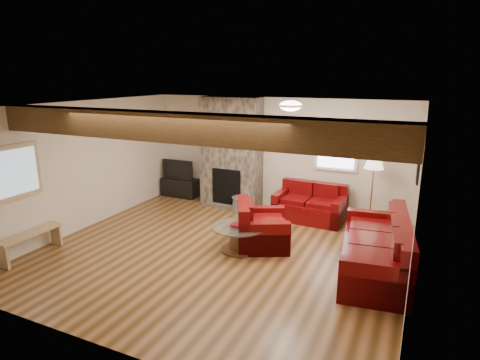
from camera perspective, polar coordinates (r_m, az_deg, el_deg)
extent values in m
plane|color=#4E3314|center=(7.04, -2.85, -10.25)|extent=(8.00, 8.00, 0.00)
plane|color=white|center=(6.40, -3.14, 10.49)|extent=(8.00, 8.00, 0.00)
plane|color=beige|center=(9.07, 5.13, 3.73)|extent=(8.00, 0.00, 8.00)
plane|color=beige|center=(4.50, -19.70, -8.66)|extent=(8.00, 0.00, 8.00)
plane|color=beige|center=(8.40, -21.42, 1.88)|extent=(0.00, 7.50, 7.50)
plane|color=beige|center=(5.90, 23.84, -3.53)|extent=(0.00, 7.50, 7.50)
cube|color=#372410|center=(5.35, -9.43, 7.45)|extent=(6.00, 0.36, 0.38)
cube|color=#332E27|center=(9.23, -1.26, 3.97)|extent=(1.40, 0.50, 2.50)
cube|color=black|center=(9.19, -1.92, -1.20)|extent=(0.70, 0.06, 0.90)
cube|color=#332E27|center=(9.27, -2.04, -3.72)|extent=(1.00, 0.25, 0.08)
cylinder|color=#472E17|center=(7.09, -0.14, -9.85)|extent=(0.62, 0.62, 0.04)
cylinder|color=#472E17|center=(7.02, -0.14, -8.46)|extent=(0.33, 0.33, 0.41)
cylinder|color=white|center=(6.93, -0.14, -6.64)|extent=(0.93, 0.93, 0.02)
cube|color=maroon|center=(6.92, -0.14, -6.44)|extent=(0.26, 0.19, 0.03)
cube|color=black|center=(10.19, -8.50, -1.04)|extent=(0.92, 0.37, 0.46)
imported|color=black|center=(10.07, -8.61, 1.56)|extent=(0.85, 0.11, 0.49)
cylinder|color=tan|center=(8.59, 17.85, -6.16)|extent=(0.26, 0.26, 0.03)
cylinder|color=tan|center=(8.39, 18.19, -2.05)|extent=(0.03, 0.03, 1.31)
cone|color=beige|center=(8.23, 18.56, 2.46)|extent=(0.38, 0.38, 0.26)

